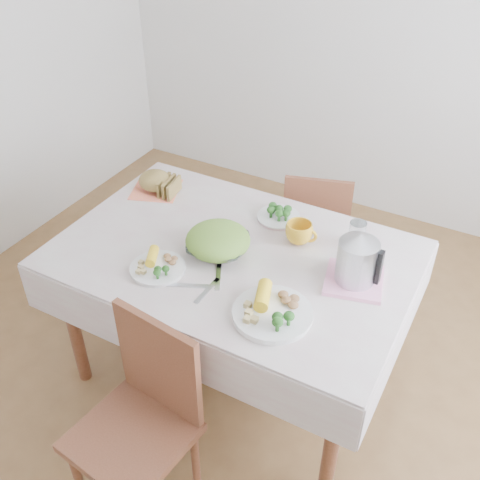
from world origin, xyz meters
The scene contains 19 objects.
floor centered at (0.00, 0.00, 0.00)m, with size 3.60×3.60×0.00m, color brown.
back_wall centered at (0.00, 1.80, 1.35)m, with size 3.60×3.60×0.00m, color silver.
dining_table centered at (0.00, 0.00, 0.38)m, with size 1.40×0.90×0.75m, color brown.
tablecloth centered at (0.00, 0.00, 0.76)m, with size 1.50×1.00×0.01m, color beige.
chair_near centered at (0.00, -0.77, 0.47)m, with size 0.39×0.39×0.87m, color brown.
chair_far centered at (0.07, 0.83, 0.47)m, with size 0.36×0.36×0.81m, color brown.
salad_bowl centered at (-0.06, -0.03, 0.79)m, with size 0.26×0.26×0.06m, color white.
dinner_plate_left centered at (-0.21, -0.26, 0.77)m, with size 0.23×0.23×0.02m, color white.
dinner_plate_right centered at (0.32, -0.27, 0.77)m, with size 0.30×0.30×0.03m, color white.
broccoli_plate centered at (0.06, 0.32, 0.77)m, with size 0.20×0.20×0.02m, color beige.
napkin centered at (-0.59, 0.26, 0.76)m, with size 0.23×0.23×0.00m, color #FF7F5A.
bread_loaf centered at (-0.59, 0.26, 0.82)m, with size 0.16×0.16×0.10m, color olive.
yellow_mug centered at (0.21, 0.20, 0.81)m, with size 0.12×0.12×0.09m, color yellow.
glass_tumbler centered at (0.45, 0.27, 0.83)m, with size 0.07×0.07×0.14m, color white.
pink_tray centered at (0.52, 0.06, 0.77)m, with size 0.22×0.22×0.02m, color pink.
electric_kettle centered at (0.52, 0.06, 0.88)m, with size 0.16×0.16×0.22m, color #B2B5BA.
fork_left centered at (0.03, -0.17, 0.76)m, with size 0.02×0.17×0.00m, color silver.
fork_right centered at (0.03, -0.27, 0.76)m, with size 0.02×0.17×0.00m, color silver.
knife centered at (-0.07, -0.29, 0.76)m, with size 0.02×0.20×0.00m, color silver.
Camera 1 is at (0.93, -1.65, 2.23)m, focal length 42.00 mm.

